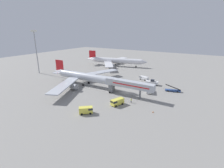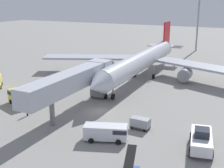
{
  "view_description": "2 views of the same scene",
  "coord_description": "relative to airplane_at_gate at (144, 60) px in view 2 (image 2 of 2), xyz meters",
  "views": [
    {
      "loc": [
        -63.85,
        -31.79,
        26.92
      ],
      "look_at": [
        1.66,
        8.59,
        2.11
      ],
      "focal_mm": 27.27,
      "sensor_mm": 36.0,
      "label": 1
    },
    {
      "loc": [
        21.7,
        -39.68,
        17.38
      ],
      "look_at": [
        -2.18,
        9.02,
        1.88
      ],
      "focal_mm": 48.85,
      "sensor_mm": 36.0,
      "label": 2
    }
  ],
  "objects": [
    {
      "name": "airplane_at_gate",
      "position": [
        0.0,
        0.0,
        0.0
      ],
      "size": [
        50.83,
        47.92,
        11.15
      ],
      "color": "#B7BCC6",
      "rests_on": "ground"
    },
    {
      "name": "ground_crew_worker_foreground",
      "position": [
        -8.02,
        -28.68,
        -3.13
      ],
      "size": [
        0.47,
        0.47,
        1.84
      ],
      "color": "#1E2333",
      "rests_on": "ground"
    },
    {
      "name": "service_van_outer_right",
      "position": [
        6.59,
        -30.7,
        -2.94
      ],
      "size": [
        5.78,
        3.75,
        2.02
      ],
      "color": "silver",
      "rests_on": "ground"
    },
    {
      "name": "pushback_tug",
      "position": [
        17.65,
        -28.02,
        -2.82
      ],
      "size": [
        3.58,
        6.51,
        2.77
      ],
      "color": "white",
      "rests_on": "ground"
    },
    {
      "name": "ground_plane",
      "position": [
        0.86,
        -22.14,
        -4.11
      ],
      "size": [
        300.0,
        300.0,
        0.0
      ],
      "primitive_type": "plane",
      "color": "gray"
    },
    {
      "name": "jet_bridge",
      "position": [
        -2.39,
        -23.85,
        0.92
      ],
      "size": [
        3.46,
        21.36,
        6.73
      ],
      "color": "#B2B7C1",
      "rests_on": "ground"
    },
    {
      "name": "baggage_cart_near_right",
      "position": [
        9.09,
        -25.61,
        -3.24
      ],
      "size": [
        2.68,
        1.49,
        1.57
      ],
      "color": "#38383D",
      "rests_on": "ground"
    },
    {
      "name": "service_van_mid_left",
      "position": [
        -12.63,
        -25.13,
        -2.77
      ],
      "size": [
        5.55,
        3.59,
        2.35
      ],
      "color": "#E5DB4C",
      "rests_on": "ground"
    }
  ]
}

